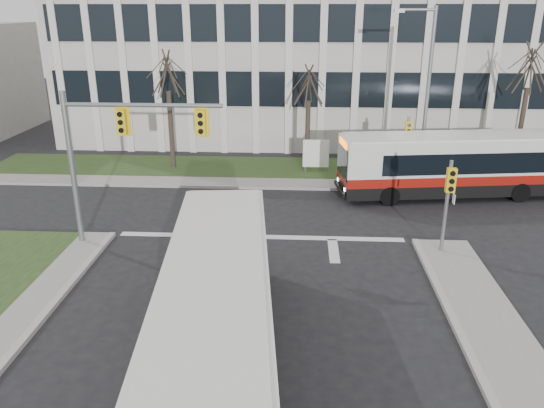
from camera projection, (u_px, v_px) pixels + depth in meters
The scene contains 14 objects.
ground at pixel (239, 357), 14.71m from camera, with size 120.00×120.00×0.00m, color black.
sidewalk_cross at pixel (363, 185), 28.65m from camera, with size 44.00×1.60×0.14m, color #9E9B93.
building_lawn at pixel (358, 171), 31.28m from camera, with size 44.00×5.00×0.12m, color #28401B.
office_building at pixel (347, 51), 40.43m from camera, with size 40.00×16.00×12.00m, color beige.
mast_arm_signal at pixel (111, 143), 20.22m from camera, with size 6.11×0.38×6.20m.
signal_pole_near at pixel (448, 194), 19.92m from camera, with size 0.34×0.39×3.80m.
signal_pole_far at pixel (407, 141), 27.88m from camera, with size 0.34×0.39×3.80m.
streetlight at pixel (425, 87), 27.65m from camera, with size 2.15×0.25×9.20m.
directory_sign at pixel (316, 154), 30.55m from camera, with size 1.50×0.12×2.00m.
tree_left at pixel (167, 75), 29.94m from camera, with size 1.80×1.80×7.70m.
tree_mid at pixel (309, 87), 29.94m from camera, with size 1.80×1.80×6.82m.
tree_right at pixel (530, 70), 28.77m from camera, with size 1.80×1.80×8.25m.
bus_main at pixel (217, 330), 13.15m from camera, with size 2.60×11.99×3.20m, color silver, non-canonical shape.
bus_cross at pixel (456, 166), 26.78m from camera, with size 2.53×11.68×3.11m, color silver, non-canonical shape.
Camera 1 is at (1.60, -12.24, 9.12)m, focal length 35.00 mm.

